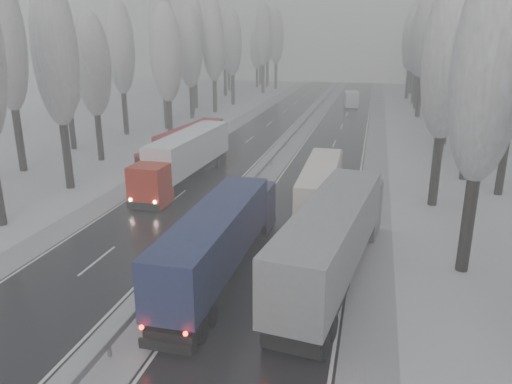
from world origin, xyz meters
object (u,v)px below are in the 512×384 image
at_px(truck_cream_box, 321,182).
at_px(truck_red_red, 187,144).
at_px(truck_blue_box, 222,234).
at_px(truck_grey_tarp, 335,233).
at_px(box_truck_distant, 351,99).
at_px(truck_red_white, 185,155).

height_order(truck_cream_box, truck_red_red, truck_red_red).
bearing_deg(truck_blue_box, truck_grey_tarp, 9.32).
distance_m(truck_cream_box, box_truck_distant, 57.54).
bearing_deg(truck_red_white, truck_cream_box, -17.09).
distance_m(truck_cream_box, truck_red_white, 13.05).
height_order(truck_blue_box, box_truck_distant, truck_blue_box).
height_order(truck_blue_box, truck_red_red, truck_blue_box).
xyz_separation_m(truck_grey_tarp, truck_cream_box, (-1.92, 11.05, -0.50)).
xyz_separation_m(truck_cream_box, box_truck_distant, (-0.92, 57.53, -0.71)).
bearing_deg(truck_red_white, truck_red_red, 112.06).
xyz_separation_m(box_truck_distant, truck_red_red, (-13.45, -47.65, 0.76)).
relative_size(truck_cream_box, box_truck_distant, 1.87).
bearing_deg(truck_blue_box, truck_red_white, 117.77).
bearing_deg(truck_grey_tarp, box_truck_distant, 100.08).
bearing_deg(truck_cream_box, truck_grey_tarp, -81.01).
relative_size(truck_cream_box, truck_red_white, 0.85).
bearing_deg(truck_cream_box, truck_red_white, 159.97).
xyz_separation_m(truck_blue_box, truck_cream_box, (3.96, 11.96, -0.24)).
bearing_deg(truck_blue_box, truck_red_red, 115.99).
height_order(truck_grey_tarp, box_truck_distant, truck_grey_tarp).
distance_m(box_truck_distant, truck_red_white, 54.47).
distance_m(truck_cream_box, truck_red_red, 17.43).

